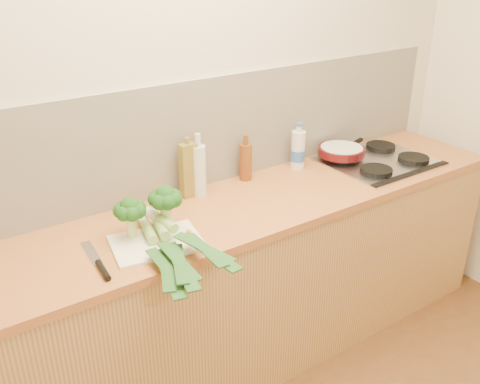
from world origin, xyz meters
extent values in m
plane|color=beige|center=(0.00, 1.50, 1.30)|extent=(3.50, 0.00, 3.50)
cube|color=silver|center=(0.00, 1.49, 1.17)|extent=(3.20, 0.02, 0.54)
cube|color=tan|center=(0.00, 1.20, 0.43)|extent=(3.20, 0.60, 0.86)
cube|color=#C06A38|center=(0.00, 1.20, 0.88)|extent=(3.20, 0.62, 0.04)
cube|color=silver|center=(1.02, 1.20, 0.91)|extent=(0.58, 0.50, 0.01)
cube|color=black|center=(1.02, 0.97, 0.91)|extent=(0.58, 0.04, 0.01)
cylinder|color=black|center=(0.87, 1.08, 0.93)|extent=(0.17, 0.17, 0.03)
cylinder|color=black|center=(1.17, 1.08, 0.93)|extent=(0.17, 0.17, 0.03)
cylinder|color=black|center=(0.87, 1.32, 0.93)|extent=(0.17, 0.17, 0.03)
cylinder|color=black|center=(1.17, 1.32, 0.93)|extent=(0.17, 0.17, 0.03)
cube|color=white|center=(-0.40, 1.09, 0.91)|extent=(0.40, 0.33, 0.01)
cylinder|color=#B8CC77|center=(-0.47, 1.18, 0.95)|extent=(0.04, 0.04, 0.08)
sphere|color=#123B10|center=(-0.47, 1.18, 1.05)|extent=(0.08, 0.08, 0.08)
sphere|color=#123B10|center=(-0.43, 1.18, 1.03)|extent=(0.06, 0.06, 0.06)
sphere|color=#123B10|center=(-0.44, 1.21, 1.03)|extent=(0.06, 0.06, 0.06)
sphere|color=#123B10|center=(-0.48, 1.22, 1.03)|extent=(0.06, 0.06, 0.06)
sphere|color=#123B10|center=(-0.50, 1.20, 1.03)|extent=(0.06, 0.06, 0.06)
sphere|color=#123B10|center=(-0.50, 1.17, 1.03)|extent=(0.06, 0.06, 0.06)
sphere|color=#123B10|center=(-0.48, 1.15, 1.03)|extent=(0.06, 0.06, 0.06)
sphere|color=#123B10|center=(-0.44, 1.16, 1.03)|extent=(0.06, 0.06, 0.06)
cylinder|color=#B8CC77|center=(-0.32, 1.16, 0.96)|extent=(0.05, 0.05, 0.10)
sphere|color=#123B10|center=(-0.32, 1.16, 1.07)|extent=(0.09, 0.09, 0.09)
sphere|color=#123B10|center=(-0.28, 1.16, 1.05)|extent=(0.07, 0.07, 0.07)
sphere|color=#123B10|center=(-0.29, 1.19, 1.05)|extent=(0.07, 0.07, 0.07)
sphere|color=#123B10|center=(-0.33, 1.20, 1.05)|extent=(0.07, 0.07, 0.07)
sphere|color=#123B10|center=(-0.36, 1.18, 1.05)|extent=(0.07, 0.07, 0.07)
sphere|color=#123B10|center=(-0.36, 1.14, 1.05)|extent=(0.07, 0.07, 0.07)
sphere|color=#123B10|center=(-0.33, 1.12, 1.05)|extent=(0.07, 0.07, 0.07)
sphere|color=#123B10|center=(-0.29, 1.13, 1.05)|extent=(0.07, 0.07, 0.07)
cylinder|color=white|center=(-0.38, 1.28, 0.93)|extent=(0.07, 0.13, 0.04)
cylinder|color=#88B85C|center=(-0.41, 1.15, 0.93)|extent=(0.08, 0.16, 0.04)
cube|color=#1E4D1B|center=(-0.48, 0.85, 0.93)|extent=(0.16, 0.29, 0.02)
cube|color=#1E4D1B|center=(-0.49, 0.83, 0.94)|extent=(0.13, 0.34, 0.01)
cube|color=#1E4D1B|center=(-0.48, 0.86, 0.94)|extent=(0.05, 0.28, 0.02)
cylinder|color=white|center=(-0.35, 1.21, 0.95)|extent=(0.06, 0.11, 0.04)
cylinder|color=#88B85C|center=(-0.37, 1.11, 0.95)|extent=(0.07, 0.13, 0.04)
cube|color=#1E4D1B|center=(-0.43, 0.84, 0.95)|extent=(0.16, 0.29, 0.02)
cube|color=#1E4D1B|center=(-0.44, 0.82, 0.95)|extent=(0.13, 0.34, 0.01)
cube|color=#1E4D1B|center=(-0.43, 0.85, 0.96)|extent=(0.05, 0.28, 0.02)
cylinder|color=white|center=(-0.36, 1.21, 0.97)|extent=(0.05, 0.10, 0.04)
cylinder|color=#88B85C|center=(-0.35, 1.11, 0.97)|extent=(0.05, 0.12, 0.04)
cube|color=#1E4D1B|center=(-0.32, 0.84, 0.97)|extent=(0.07, 0.30, 0.02)
cube|color=#1E4D1B|center=(-0.32, 0.82, 0.97)|extent=(0.08, 0.34, 0.01)
cube|color=#1E4D1B|center=(-0.32, 0.85, 0.97)|extent=(0.12, 0.28, 0.02)
cube|color=silver|center=(-0.65, 1.17, 0.90)|extent=(0.06, 0.20, 0.00)
cylinder|color=black|center=(-0.66, 1.01, 0.91)|extent=(0.04, 0.13, 0.02)
cylinder|color=#470B0F|center=(0.86, 1.33, 0.96)|extent=(0.26, 0.26, 0.04)
cylinder|color=beige|center=(0.86, 1.33, 0.98)|extent=(0.23, 0.23, 0.00)
cube|color=black|center=(1.04, 1.39, 0.96)|extent=(0.13, 0.06, 0.02)
cube|color=olive|center=(-0.07, 1.41, 1.03)|extent=(0.08, 0.05, 0.27)
cylinder|color=olive|center=(-0.07, 1.41, 1.18)|extent=(0.02, 0.02, 0.03)
cylinder|color=silver|center=(-0.02, 1.40, 1.03)|extent=(0.07, 0.07, 0.25)
cylinder|color=silver|center=(-0.02, 1.40, 1.18)|extent=(0.03, 0.03, 0.06)
cylinder|color=brown|center=(0.27, 1.43, 1.00)|extent=(0.06, 0.06, 0.19)
cylinder|color=brown|center=(0.27, 1.43, 1.12)|extent=(0.03, 0.03, 0.05)
cylinder|color=silver|center=(0.60, 1.40, 1.00)|extent=(0.08, 0.08, 0.21)
cylinder|color=silver|center=(0.60, 1.40, 1.12)|extent=(0.03, 0.03, 0.03)
cylinder|color=#305EB4|center=(0.60, 1.40, 0.97)|extent=(0.08, 0.08, 0.06)
camera|label=1|loc=(-1.19, -0.65, 2.01)|focal=40.00mm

